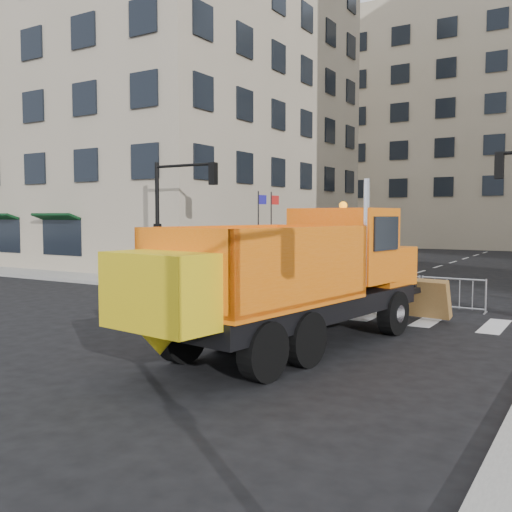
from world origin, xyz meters
The scene contains 11 objects.
ground centered at (0.00, 0.00, 0.00)m, with size 120.00×120.00×0.00m, color black.
sidewalk_back centered at (0.00, 8.50, 0.07)m, with size 64.00×5.00×0.15m, color gray.
building_left centered at (-20.00, 20.00, 13.00)m, with size 24.00×22.00×26.00m, color tan.
building_far centered at (0.00, 52.00, 12.00)m, with size 30.00×18.00×24.00m, color tan.
traffic_light_left centered at (-8.00, 7.50, 2.70)m, with size 0.18×0.18×5.40m, color black.
crowd_barriers centered at (-0.75, 7.60, 0.55)m, with size 12.60×0.60×1.10m, color #9EA0A5, non-canonical shape.
plow_truck centered at (2.55, 0.14, 1.76)m, with size 4.16×10.47×3.96m.
cop_a centered at (1.90, 4.68, 0.97)m, with size 0.71×0.46×1.94m, color black.
cop_b centered at (2.14, 6.27, 0.82)m, with size 0.80×0.62×1.65m, color black.
cop_c centered at (3.61, 4.72, 0.94)m, with size 1.10×0.46×1.87m, color black.
worker centered at (-7.75, 8.36, 1.09)m, with size 1.22×0.70×1.89m, color yellow.
Camera 1 is at (8.64, -11.42, 3.08)m, focal length 40.00 mm.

